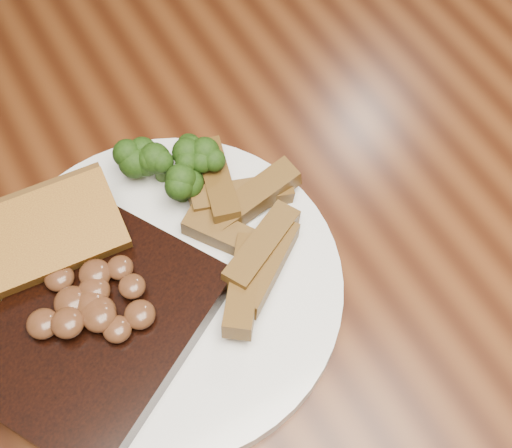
{
  "coord_description": "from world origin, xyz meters",
  "views": [
    {
      "loc": [
        -0.11,
        -0.23,
        1.23
      ],
      "look_at": [
        0.02,
        -0.02,
        0.78
      ],
      "focal_mm": 50.0,
      "sensor_mm": 36.0,
      "label": 1
    }
  ],
  "objects_px": {
    "steak": "(96,329)",
    "garlic_bread": "(50,250)",
    "dining_table": "(231,287)",
    "potato_wedges": "(246,227)",
    "plate": "(167,288)"
  },
  "relations": [
    {
      "from": "plate",
      "to": "steak",
      "type": "xyz_separation_m",
      "value": [
        -0.06,
        -0.01,
        0.02
      ]
    },
    {
      "from": "dining_table",
      "to": "plate",
      "type": "xyz_separation_m",
      "value": [
        -0.06,
        -0.02,
        0.1
      ]
    },
    {
      "from": "dining_table",
      "to": "garlic_bread",
      "type": "distance_m",
      "value": 0.17
    },
    {
      "from": "dining_table",
      "to": "potato_wedges",
      "type": "distance_m",
      "value": 0.12
    },
    {
      "from": "steak",
      "to": "garlic_bread",
      "type": "xyz_separation_m",
      "value": [
        -0.0,
        0.07,
        -0.0
      ]
    },
    {
      "from": "dining_table",
      "to": "potato_wedges",
      "type": "relative_size",
      "value": 16.0
    },
    {
      "from": "plate",
      "to": "potato_wedges",
      "type": "relative_size",
      "value": 2.56
    },
    {
      "from": "garlic_bread",
      "to": "plate",
      "type": "bearing_deg",
      "value": -39.34
    },
    {
      "from": "dining_table",
      "to": "potato_wedges",
      "type": "xyz_separation_m",
      "value": [
        0.01,
        -0.01,
        0.12
      ]
    },
    {
      "from": "plate",
      "to": "potato_wedges",
      "type": "distance_m",
      "value": 0.07
    },
    {
      "from": "dining_table",
      "to": "potato_wedges",
      "type": "height_order",
      "value": "potato_wedges"
    },
    {
      "from": "steak",
      "to": "potato_wedges",
      "type": "xyz_separation_m",
      "value": [
        0.13,
        0.02,
        -0.0
      ]
    },
    {
      "from": "plate",
      "to": "garlic_bread",
      "type": "xyz_separation_m",
      "value": [
        -0.06,
        0.06,
        0.02
      ]
    },
    {
      "from": "dining_table",
      "to": "garlic_bread",
      "type": "height_order",
      "value": "garlic_bread"
    },
    {
      "from": "plate",
      "to": "garlic_bread",
      "type": "height_order",
      "value": "garlic_bread"
    }
  ]
}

